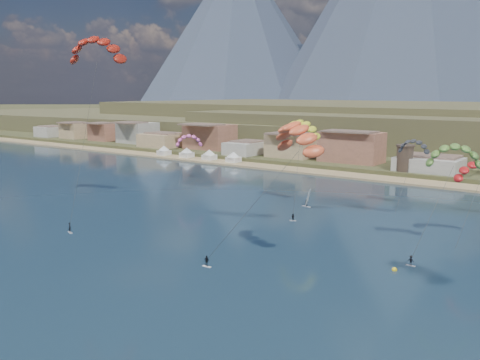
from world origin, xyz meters
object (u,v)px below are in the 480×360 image
Objects in this scene: kitesurfer_yellow at (300,127)px; kitesurfer_orange at (298,133)px; kitesurfer_green at (454,153)px; buoy at (394,270)px; windsurfer at (307,201)px; kitesurfer_red at (96,46)px; watchtower at (405,158)px.

kitesurfer_orange is at bearing -60.48° from kitesurfer_yellow.
kitesurfer_green is 25.91× the size of buoy.
kitesurfer_yellow is 18.02m from windsurfer.
kitesurfer_red is at bearing -139.21° from windsurfer.
kitesurfer_orange is 26.02m from buoy.
watchtower is 92.50m from buoy.
kitesurfer_red is 2.05× the size of kitesurfer_green.
kitesurfer_green is (38.61, -15.86, -1.93)m from kitesurfer_yellow.
watchtower is 97.97m from kitesurfer_orange.
buoy is (-4.05, -14.29, -17.20)m from kitesurfer_green.
kitesurfer_yellow is 49.69m from buoy.
kitesurfer_yellow is at bearing 138.90° from buoy.
kitesurfer_yellow reaches higher than kitesurfer_green.
kitesurfer_orange is (16.00, -95.51, 14.86)m from watchtower.
kitesurfer_red is 59.25m from kitesurfer_orange.
windsurfer reaches higher than buoy.
watchtower is at bearing 84.49° from kitesurfer_yellow.
buoy is (33.05, -31.38, -1.22)m from windsurfer.
kitesurfer_orange reaches higher than windsurfer.
buoy is at bearing 0.07° from kitesurfer_red.
kitesurfer_orange is 32.12× the size of buoy.
watchtower is 0.20× the size of kitesurfer_red.
buoy is (13.02, 7.90, -21.10)m from kitesurfer_orange.
kitesurfer_yellow is at bearing 157.67° from kitesurfer_green.
watchtower is at bearing 114.28° from kitesurfer_green.
kitesurfer_yellow is 1.14× the size of kitesurfer_green.
kitesurfer_green is at bearing -24.73° from windsurfer.
kitesurfer_red is 53.17× the size of buoy.
watchtower is 59.15m from kitesurfer_yellow.
buoy is at bearing -105.83° from kitesurfer_green.
kitesurfer_orange reaches higher than watchtower.
kitesurfer_orange is at bearing -127.57° from kitesurfer_green.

